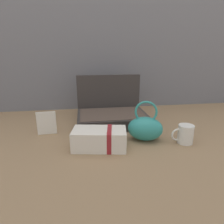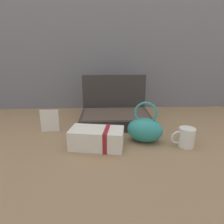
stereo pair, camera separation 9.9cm
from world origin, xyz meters
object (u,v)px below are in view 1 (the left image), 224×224
at_px(open_suitcase, 111,113).
at_px(teal_pouch_handbag, 145,128).
at_px(cream_toiletry_bag, 100,139).
at_px(info_card_left, 47,123).
at_px(coffee_mug, 185,134).

distance_m(open_suitcase, teal_pouch_handbag, 0.32).
relative_size(teal_pouch_handbag, cream_toiletry_bag, 0.78).
bearing_deg(open_suitcase, info_card_left, -159.56).
distance_m(cream_toiletry_bag, coffee_mug, 0.42).
height_order(cream_toiletry_bag, coffee_mug, cream_toiletry_bag).
xyz_separation_m(cream_toiletry_bag, info_card_left, (-0.28, 0.20, 0.02)).
bearing_deg(teal_pouch_handbag, cream_toiletry_bag, -167.10).
bearing_deg(info_card_left, teal_pouch_handbag, -18.93).
bearing_deg(teal_pouch_handbag, coffee_mug, -18.90).
height_order(teal_pouch_handbag, info_card_left, teal_pouch_handbag).
height_order(cream_toiletry_bag, info_card_left, info_card_left).
bearing_deg(coffee_mug, teal_pouch_handbag, 161.10).
bearing_deg(cream_toiletry_bag, info_card_left, 143.46).
relative_size(teal_pouch_handbag, coffee_mug, 1.84).
distance_m(cream_toiletry_bag, info_card_left, 0.34).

